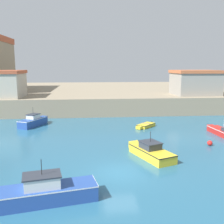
{
  "coord_description": "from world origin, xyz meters",
  "views": [
    {
      "loc": [
        -2.28,
        -18.03,
        7.75
      ],
      "look_at": [
        0.66,
        14.14,
        2.0
      ],
      "focal_mm": 42.0,
      "sensor_mm": 36.0,
      "label": 1
    }
  ],
  "objects": [
    {
      "name": "harbor_shed_near_wharf",
      "position": [
        -16.0,
        24.57,
        4.93
      ],
      "size": [
        7.05,
        6.76,
        4.22
      ],
      "color": "#BCB29E",
      "rests_on": "quay_seawall"
    },
    {
      "name": "mooring_buoy",
      "position": [
        9.54,
        5.71,
        0.26
      ],
      "size": [
        0.51,
        0.51,
        0.51
      ],
      "primitive_type": "sphere",
      "color": "red",
      "rests_on": "ground"
    },
    {
      "name": "ground_plane",
      "position": [
        0.0,
        0.0,
        0.0
      ],
      "size": [
        200.0,
        200.0,
        0.0
      ],
      "primitive_type": "plane",
      "color": "#28607F"
    },
    {
      "name": "quay_seawall",
      "position": [
        0.0,
        40.75,
        1.4
      ],
      "size": [
        120.0,
        40.0,
        2.8
      ],
      "primitive_type": "cube",
      "color": "gray",
      "rests_on": "ground"
    },
    {
      "name": "harbor_shed_mid_row",
      "position": [
        16.0,
        25.53,
        4.91
      ],
      "size": [
        7.48,
        6.56,
        4.18
      ],
      "color": "gray",
      "rests_on": "quay_seawall"
    },
    {
      "name": "motorboat_blue_4",
      "position": [
        -9.45,
        16.02,
        0.61
      ],
      "size": [
        3.22,
        4.79,
        2.47
      ],
      "color": "#284C9E",
      "rests_on": "ground"
    },
    {
      "name": "dinghy_yellow_1",
      "position": [
        4.94,
        13.93,
        0.24
      ],
      "size": [
        2.93,
        2.98,
        0.5
      ],
      "color": "yellow",
      "rests_on": "ground"
    },
    {
      "name": "motorboat_blue_0",
      "position": [
        -4.87,
        -3.82,
        0.63
      ],
      "size": [
        6.49,
        2.75,
        2.6
      ],
      "color": "#284C9E",
      "rests_on": "ground"
    },
    {
      "name": "motorboat_yellow_3",
      "position": [
        2.96,
        3.07,
        0.5
      ],
      "size": [
        3.36,
        5.5,
        2.24
      ],
      "color": "yellow",
      "rests_on": "ground"
    }
  ]
}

